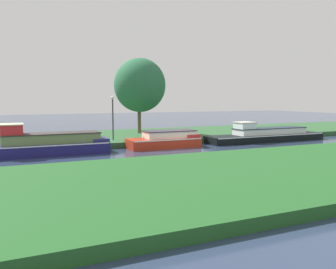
{
  "coord_description": "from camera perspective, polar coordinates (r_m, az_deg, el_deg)",
  "views": [
    {
      "loc": [
        -10.27,
        -20.86,
        3.38
      ],
      "look_at": [
        -0.3,
        1.2,
        0.9
      ],
      "focal_mm": 37.28,
      "sensor_mm": 36.0,
      "label": 1
    }
  ],
  "objects": [
    {
      "name": "ground_plane",
      "position": [
        23.49,
        1.87,
        -2.43
      ],
      "size": [
        120.0,
        120.0,
        0.0
      ],
      "primitive_type": "plane",
      "color": "#2A3751"
    },
    {
      "name": "riverbank_far",
      "position": [
        29.86,
        -4.07,
        -0.28
      ],
      "size": [
        72.0,
        10.0,
        0.4
      ],
      "primitive_type": "cube",
      "color": "#2C582F",
      "rests_on": "ground_plane"
    },
    {
      "name": "riverbank_near",
      "position": [
        16.01,
        16.31,
        -5.85
      ],
      "size": [
        72.0,
        10.0,
        0.4
      ],
      "primitive_type": "cube",
      "color": "#215523",
      "rests_on": "ground_plane"
    },
    {
      "name": "navy_barge",
      "position": [
        22.3,
        -19.44,
        -1.55
      ],
      "size": [
        7.74,
        2.08,
        1.95
      ],
      "color": "navy",
      "rests_on": "ground_plane"
    },
    {
      "name": "black_narrowboat",
      "position": [
        28.98,
        15.7,
        -0.09
      ],
      "size": [
        10.45,
        2.02,
        1.6
      ],
      "color": "black",
      "rests_on": "ground_plane"
    },
    {
      "name": "red_cruiser",
      "position": [
        24.31,
        -0.34,
        -0.89
      ],
      "size": [
        5.05,
        1.94,
        1.19
      ],
      "color": "#AF2C17",
      "rests_on": "ground_plane"
    },
    {
      "name": "willow_tree_left",
      "position": [
        30.27,
        -4.64,
        8.03
      ],
      "size": [
        4.4,
        4.58,
        6.46
      ],
      "color": "brown",
      "rests_on": "riverbank_far"
    },
    {
      "name": "lamp_post",
      "position": [
        25.49,
        -9.02,
        3.53
      ],
      "size": [
        0.24,
        0.24,
        3.18
      ],
      "color": "#333338",
      "rests_on": "riverbank_far"
    },
    {
      "name": "mooring_post_near",
      "position": [
        26.29,
        2.26,
        0.05
      ],
      "size": [
        0.13,
        0.13,
        0.65
      ],
      "primitive_type": "cylinder",
      "color": "#463026",
      "rests_on": "riverbank_far"
    }
  ]
}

